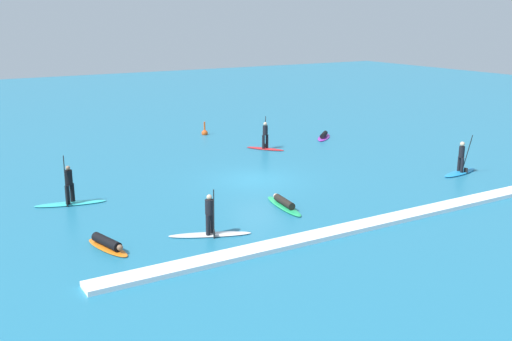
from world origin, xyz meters
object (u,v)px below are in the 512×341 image
Objects in this scene: surfer_on_white_board at (210,224)px; surfer_on_red_board at (265,141)px; surfer_on_green_board at (284,204)px; surfer_on_orange_board at (107,244)px; surfer_on_purple_board at (324,136)px; surfer_on_teal_board at (70,194)px; marker_buoy at (205,133)px; surfer_on_blue_board at (461,166)px.

surfer_on_white_board is 1.30× the size of surfer_on_red_board.
surfer_on_orange_board is at bearing 102.76° from surfer_on_green_board.
surfer_on_red_board is at bearing 147.06° from surfer_on_purple_board.
surfer_on_teal_board is 6.11m from surfer_on_orange_board.
marker_buoy is (12.43, 11.48, -0.31)m from surfer_on_teal_board.
surfer_on_blue_board is 1.15× the size of surfer_on_orange_board.
surfer_on_purple_board is at bearing 108.38° from surfer_on_orange_board.
surfer_on_red_board reaches higher than marker_buoy.
surfer_on_red_board reaches higher than surfer_on_green_board.
surfer_on_orange_board reaches higher than surfer_on_green_board.
surfer_on_orange_board is 22.81m from surfer_on_purple_board.
surfer_on_white_board is 1.25× the size of surfer_on_orange_board.
surfer_on_orange_board is (-8.28, -0.77, 0.03)m from surfer_on_green_board.
surfer_on_orange_board is (-0.20, -6.09, -0.29)m from surfer_on_teal_board.
surfer_on_purple_board is 8.49m from marker_buoy.
surfer_on_green_board is 15.88m from surfer_on_purple_board.
surfer_on_red_board is (-5.41, -0.96, 0.39)m from surfer_on_purple_board.
marker_buoy is at bearing -24.01° from surfer_on_red_board.
surfer_on_white_board is at bearing -115.62° from marker_buoy.
surfer_on_teal_board is 1.32× the size of surfer_on_red_board.
surfer_on_purple_board is at bearing -114.86° from surfer_on_red_board.
surfer_on_teal_board is at bearing 76.02° from surfer_on_red_board.
surfer_on_blue_board reaches higher than surfer_on_white_board.
surfer_on_blue_board is at bearing 78.08° from surfer_on_orange_board.
surfer_on_white_board is 1.09× the size of surfer_on_blue_board.
surfer_on_orange_board reaches higher than surfer_on_purple_board.
surfer_on_orange_board is at bearing 102.18° from surfer_on_teal_board.
marker_buoy is (-6.62, 5.32, 0.02)m from surfer_on_purple_board.
surfer_on_orange_board is at bearing 171.33° from surfer_on_blue_board.
surfer_on_white_board is at bearing 177.19° from surfer_on_purple_board.
marker_buoy is at bearing 98.23° from surfer_on_purple_board.
surfer_on_white_board is 20.14m from surfer_on_purple_board.
surfer_on_white_board is 1.28× the size of surfer_on_purple_board.
marker_buoy is at bearing 88.28° from surfer_on_white_board.
surfer_on_green_board is (-11.47, 0.01, -0.24)m from surfer_on_blue_board.
surfer_on_teal_board is 9.68m from surfer_on_green_board.
surfer_on_teal_board is 1.27× the size of surfer_on_orange_board.
surfer_on_green_board is 8.32m from surfer_on_orange_board.
surfer_on_teal_board is 1.30× the size of surfer_on_purple_board.
surfer_on_teal_board reaches higher than surfer_on_white_board.
surfer_on_teal_board is 20.02m from surfer_on_purple_board.
surfer_on_blue_board is 19.76m from surfer_on_orange_board.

